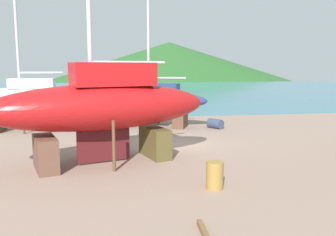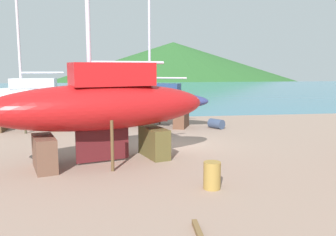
% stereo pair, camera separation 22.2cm
% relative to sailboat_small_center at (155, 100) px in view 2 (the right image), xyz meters
% --- Properties ---
extents(ground_plane, '(51.96, 51.96, 0.00)m').
position_rel_sailboat_small_center_xyz_m(ground_plane, '(0.28, -8.84, -1.66)').
color(ground_plane, gray).
extents(sea_water, '(167.88, 62.52, 0.01)m').
position_rel_sailboat_small_center_xyz_m(sea_water, '(0.28, 35.41, -1.66)').
color(sea_water, teal).
rests_on(sea_water, ground).
extents(headland_hill, '(164.64, 164.64, 26.08)m').
position_rel_sailboat_small_center_xyz_m(headland_hill, '(19.13, 109.70, -1.66)').
color(headland_hill, '#295B27').
rests_on(headland_hill, ground).
extents(sailboat_small_center, '(7.05, 4.48, 12.30)m').
position_rel_sailboat_small_center_xyz_m(sailboat_small_center, '(0.00, 0.00, 0.00)').
color(sailboat_small_center, brown).
rests_on(sailboat_small_center, ground).
extents(sailboat_large_starboard, '(6.97, 2.17, 11.88)m').
position_rel_sailboat_small_center_xyz_m(sailboat_large_starboard, '(-7.56, -0.33, 0.27)').
color(sailboat_large_starboard, brown).
rests_on(sailboat_large_starboard, ground).
extents(sailboat_far_slipway, '(9.04, 4.80, 15.78)m').
position_rel_sailboat_small_center_xyz_m(sailboat_far_slipway, '(-2.98, -8.30, 0.60)').
color(sailboat_far_slipway, brown).
rests_on(sailboat_far_slipway, ground).
extents(worker, '(0.49, 0.47, 1.62)m').
position_rel_sailboat_small_center_xyz_m(worker, '(-4.34, 1.54, -0.83)').
color(worker, maroon).
rests_on(worker, ground).
extents(barrel_by_slipway, '(0.94, 0.94, 0.85)m').
position_rel_sailboat_small_center_xyz_m(barrel_by_slipway, '(-3.41, -2.86, -1.24)').
color(barrel_by_slipway, brown).
rests_on(barrel_by_slipway, ground).
extents(barrel_rust_far, '(0.69, 0.69, 0.85)m').
position_rel_sailboat_small_center_xyz_m(barrel_rust_far, '(0.41, -11.87, -1.24)').
color(barrel_rust_far, olive).
rests_on(barrel_rust_far, ground).
extents(barrel_blue_faded, '(1.00, 1.11, 0.58)m').
position_rel_sailboat_small_center_xyz_m(barrel_blue_faded, '(3.62, -1.33, -1.37)').
color(barrel_blue_faded, '#364561').
rests_on(barrel_blue_faded, ground).
extents(timber_short_cross, '(0.18, 1.25, 0.12)m').
position_rel_sailboat_small_center_xyz_m(timber_short_cross, '(-0.71, -14.85, -1.60)').
color(timber_short_cross, brown).
rests_on(timber_short_cross, ground).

